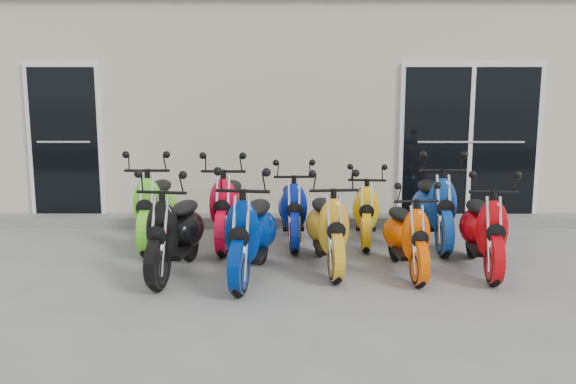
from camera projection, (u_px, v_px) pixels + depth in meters
The scene contains 16 objects.
ground at pixel (288, 267), 7.26m from camera, with size 80.00×80.00×0.00m, color gray.
building at pixel (289, 104), 12.09m from camera, with size 14.00×6.00×3.20m, color beige.
roof_cap at pixel (289, 12), 11.79m from camera, with size 14.20×6.20×0.16m, color #3F3F42.
front_step at pixel (288, 220), 9.23m from camera, with size 14.00×0.40×0.15m, color gray.
door_left at pixel (65, 137), 9.17m from camera, with size 1.07×0.08×2.22m, color black.
door_right at pixel (470, 137), 9.16m from camera, with size 2.02×0.08×2.22m, color black.
scooter_front_black at pixel (175, 220), 6.86m from camera, with size 0.59×1.64×1.21m, color black, non-canonical shape.
scooter_front_blue at pixel (251, 221), 6.72m from camera, with size 0.62×1.70×1.26m, color navy, non-canonical shape.
scooter_front_orange_a at pixel (328, 217), 7.08m from camera, with size 0.58×1.60×1.18m, color gold, non-canonical shape.
scooter_front_orange_b at pixel (407, 225), 6.93m from camera, with size 0.53×1.45×1.07m, color #F45100, non-canonical shape.
scooter_front_red at pixel (484, 219), 7.01m from camera, with size 0.58×1.59×1.18m, color #C2050C, non-canonical shape.
scooter_back_green at pixel (155, 196), 8.08m from camera, with size 0.62×1.70×1.26m, color #5EE225, non-canonical shape.
scooter_back_red at pixel (228, 197), 8.09m from camera, with size 0.61×1.68×1.24m, color red, non-canonical shape.
scooter_back_blue at pixel (293, 200), 8.16m from camera, with size 0.56×1.55×1.14m, color #081E9B, non-canonical shape.
scooter_back_yellow at pixel (366, 202), 8.21m from camera, with size 0.53×1.46×1.08m, color yellow, non-canonical shape.
scooter_back_extra at pixel (434, 197), 8.07m from camera, with size 0.62×1.70×1.26m, color navy, non-canonical shape.
Camera 1 is at (0.02, -6.99, 2.13)m, focal length 40.00 mm.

